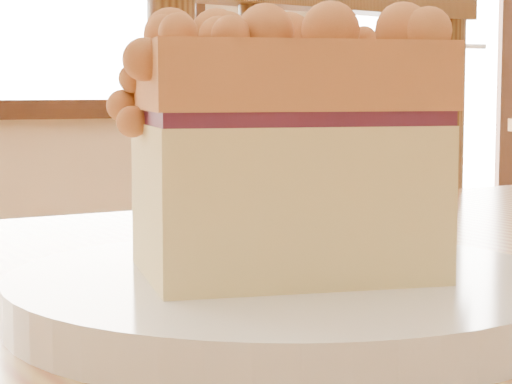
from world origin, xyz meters
The scene contains 3 objects.
entry_door centered at (2.30, 3.98, 1.20)m, with size 1.08×0.06×2.29m.
plate centered at (-0.18, 0.25, 0.76)m, with size 0.24×0.24×0.02m.
cake_slice centered at (-0.18, 0.25, 0.82)m, with size 0.14×0.11×0.12m.
Camera 1 is at (-0.37, -0.14, 0.85)m, focal length 70.00 mm.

